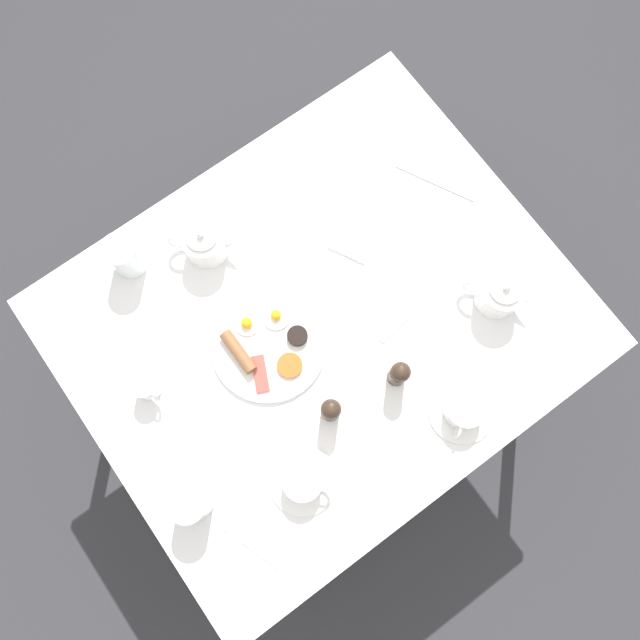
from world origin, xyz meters
The scene contains 16 objects.
ground_plane centered at (0.00, 0.00, 0.00)m, with size 8.00×8.00×0.00m, color #333338.
table centered at (0.00, 0.00, 0.67)m, with size 0.97×1.16×0.74m.
breakfast_plate centered at (-0.03, -0.13, 0.74)m, with size 0.27×0.27×0.04m.
teapot_near centered at (0.20, 0.37, 0.78)m, with size 0.15×0.13×0.11m.
teapot_far centered at (-0.31, -0.12, 0.78)m, with size 0.13×0.15×0.11m.
teacup_with_saucer_left centered at (0.28, -0.25, 0.76)m, with size 0.16×0.16×0.06m.
teacup_with_saucer_right centered at (0.36, 0.14, 0.76)m, with size 0.16×0.16×0.06m.
water_glass_tall centered at (-0.39, -0.29, 0.79)m, with size 0.08×0.08×0.11m.
water_glass_short centered at (0.17, -0.47, 0.79)m, with size 0.08×0.08×0.11m.
creamer_jug centered at (-0.10, -0.41, 0.77)m, with size 0.08×0.06×0.07m.
pepper_grinder centered at (0.19, -0.11, 0.79)m, with size 0.05×0.05×0.11m.
salt_grinder centered at (0.21, 0.07, 0.79)m, with size 0.05×0.05×0.11m.
napkin_folded centered at (-0.13, 0.21, 0.74)m, with size 0.16×0.18×0.01m.
fork_by_plate centered at (0.11, 0.17, 0.74)m, with size 0.04×0.17×0.00m.
knife_by_plate centered at (-0.12, 0.45, 0.74)m, with size 0.20×0.11×0.00m.
spoon_for_tea centered at (0.32, -0.42, 0.74)m, with size 0.15×0.07×0.00m.
Camera 1 is at (0.26, -0.19, 2.19)m, focal length 35.00 mm.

